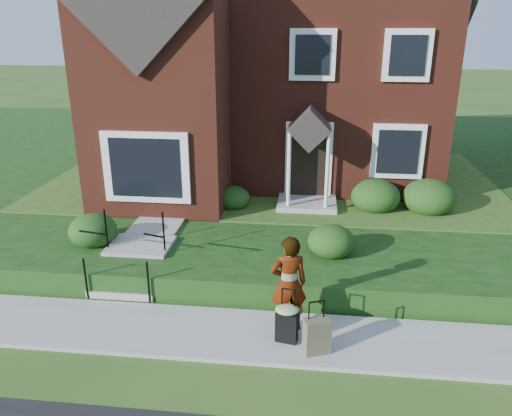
# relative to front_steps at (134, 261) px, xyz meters

# --- Properties ---
(ground) EXTENTS (120.00, 120.00, 0.00)m
(ground) POSITION_rel_front_steps_xyz_m (2.50, -1.84, -0.47)
(ground) COLOR #2D5119
(ground) RESTS_ON ground
(sidewalk) EXTENTS (60.00, 1.60, 0.08)m
(sidewalk) POSITION_rel_front_steps_xyz_m (2.50, -1.84, -0.43)
(sidewalk) COLOR #9E9B93
(sidewalk) RESTS_ON ground
(terrace) EXTENTS (44.00, 20.00, 0.60)m
(terrace) POSITION_rel_front_steps_xyz_m (6.50, 9.06, -0.17)
(terrace) COLOR #16350E
(terrace) RESTS_ON ground
(walkway) EXTENTS (1.20, 6.00, 0.06)m
(walkway) POSITION_rel_front_steps_xyz_m (0.00, 3.16, 0.16)
(walkway) COLOR #9E9B93
(walkway) RESTS_ON terrace
(main_house) EXTENTS (10.40, 10.20, 9.40)m
(main_house) POSITION_rel_front_steps_xyz_m (2.29, 7.76, 4.79)
(main_house) COLOR maroon
(main_house) RESTS_ON terrace
(front_steps) EXTENTS (1.40, 2.02, 1.50)m
(front_steps) POSITION_rel_front_steps_xyz_m (0.00, 0.00, 0.00)
(front_steps) COLOR #9E9B93
(front_steps) RESTS_ON ground
(foundation_shrubs) EXTENTS (9.71, 4.27, 0.98)m
(foundation_shrubs) POSITION_rel_front_steps_xyz_m (3.38, 2.86, 0.56)
(foundation_shrubs) COLOR #173811
(foundation_shrubs) RESTS_ON terrace
(woman) EXTENTS (0.76, 0.60, 1.83)m
(woman) POSITION_rel_front_steps_xyz_m (3.46, -1.58, 0.52)
(woman) COLOR #999999
(woman) RESTS_ON sidewalk
(suitcase_black) EXTENTS (0.48, 0.42, 1.01)m
(suitcase_black) POSITION_rel_front_steps_xyz_m (3.46, -1.98, -0.00)
(suitcase_black) COLOR black
(suitcase_black) RESTS_ON sidewalk
(suitcase_olive) EXTENTS (0.50, 0.39, 0.96)m
(suitcase_olive) POSITION_rel_front_steps_xyz_m (3.98, -2.25, -0.07)
(suitcase_olive) COLOR brown
(suitcase_olive) RESTS_ON sidewalk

